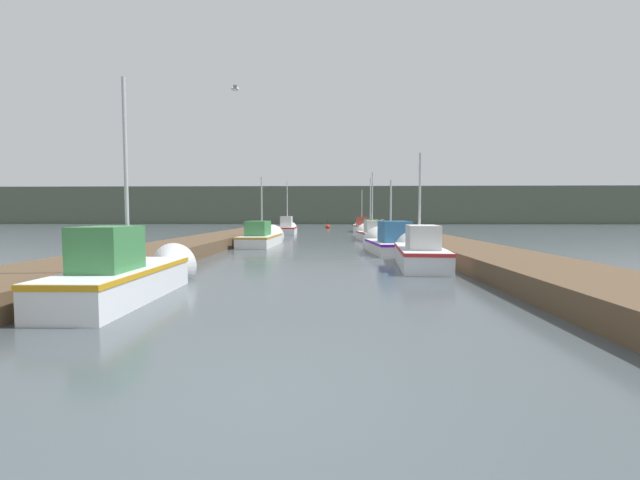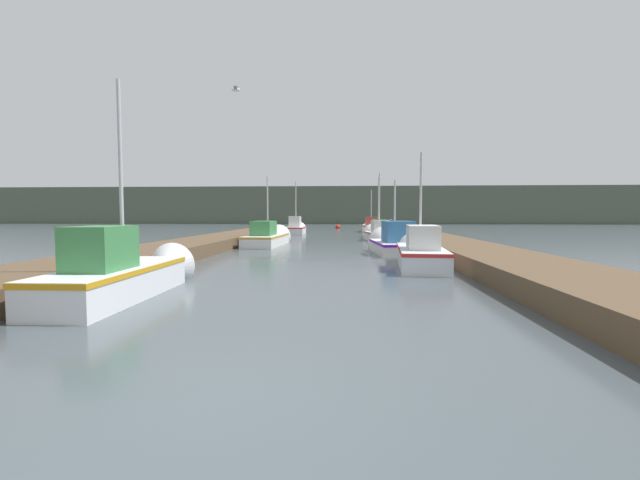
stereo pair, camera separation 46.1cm
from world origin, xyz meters
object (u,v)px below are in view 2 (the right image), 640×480
mooring_piling_2 (391,227)px  fishing_boat_1 (419,252)px  fishing_boat_7 (371,227)px  mooring_piling_1 (384,227)px  fishing_boat_6 (296,228)px  fishing_boat_4 (379,234)px  fishing_boat_5 (378,231)px  mooring_piling_0 (386,226)px  fishing_boat_0 (126,273)px  fishing_boat_3 (269,237)px  channel_buoy (338,227)px  seagull_lead (236,90)px  fishing_boat_2 (393,243)px

mooring_piling_2 → fishing_boat_1: bearing=-92.8°
fishing_boat_7 → mooring_piling_1: fishing_boat_7 is taller
fishing_boat_6 → fishing_boat_7: bearing=36.7°
fishing_boat_4 → fishing_boat_5: bearing=81.0°
fishing_boat_7 → mooring_piling_0: (1.20, -3.12, 0.13)m
fishing_boat_0 → fishing_boat_1: 9.30m
fishing_boat_1 → fishing_boat_4: size_ratio=1.14×
fishing_boat_3 → fishing_boat_4: 7.91m
fishing_boat_1 → fishing_boat_5: size_ratio=1.07×
mooring_piling_0 → mooring_piling_1: mooring_piling_0 is taller
fishing_boat_5 → fishing_boat_6: size_ratio=1.11×
fishing_boat_4 → fishing_boat_1: bearing=-93.6°
channel_buoy → fishing_boat_1: bearing=-84.2°
fishing_boat_7 → mooring_piling_0: 3.35m
channel_buoy → mooring_piling_2: bearing=-74.3°
seagull_lead → fishing_boat_6: bearing=-11.8°
fishing_boat_4 → mooring_piling_2: bearing=71.4°
fishing_boat_4 → fishing_boat_6: (-6.44, 8.13, 0.07)m
fishing_boat_2 → seagull_lead: seagull_lead is taller
seagull_lead → mooring_piling_2: bearing=-33.2°
fishing_boat_5 → fishing_boat_6: fishing_boat_5 is taller
fishing_boat_4 → fishing_boat_5: size_ratio=0.94×
fishing_boat_2 → fishing_boat_5: fishing_boat_5 is taller
fishing_boat_5 → fishing_boat_6: 7.56m
fishing_boat_1 → fishing_boat_4: bearing=96.5°
fishing_boat_1 → fishing_boat_4: (-0.40, 13.56, -0.04)m
fishing_boat_7 → mooring_piling_1: bearing=-74.1°
fishing_boat_6 → channel_buoy: (3.28, 13.66, -0.31)m
fishing_boat_1 → mooring_piling_0: bearing=92.3°
fishing_boat_1 → fishing_boat_2: bearing=99.6°
fishing_boat_5 → fishing_boat_7: bearing=91.0°
fishing_boat_0 → fishing_boat_2: bearing=56.4°
fishing_boat_5 → fishing_boat_6: bearing=153.8°
fishing_boat_6 → fishing_boat_7: fishing_boat_6 is taller
fishing_boat_0 → fishing_boat_5: (7.10, 24.18, -0.05)m
fishing_boat_3 → mooring_piling_1: 15.92m
fishing_boat_5 → fishing_boat_1: bearing=-89.1°
fishing_boat_1 → mooring_piling_1: (0.76, 22.96, 0.09)m
fishing_boat_0 → mooring_piling_1: 29.93m
fishing_boat_1 → fishing_boat_3: 11.30m
fishing_boat_2 → mooring_piling_0: bearing=80.9°
fishing_boat_2 → channel_buoy: fishing_boat_2 is taller
mooring_piling_1 → fishing_boat_7: bearing=103.1°
fishing_boat_2 → channel_buoy: 30.81m
fishing_boat_5 → seagull_lead: size_ratio=9.62×
fishing_boat_0 → fishing_boat_2: size_ratio=1.00×
mooring_piling_0 → mooring_piling_2: (-0.08, -4.50, 0.06)m
fishing_boat_0 → fishing_boat_4: 20.60m
fishing_boat_0 → seagull_lead: seagull_lead is taller
fishing_boat_3 → seagull_lead: (0.73, -9.65, 5.38)m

